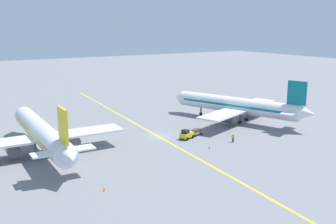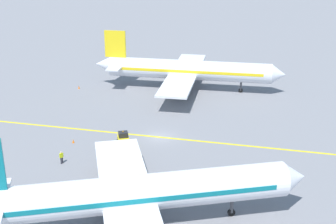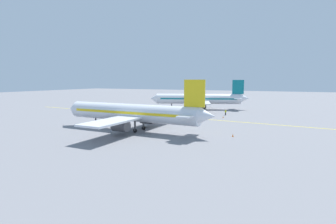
% 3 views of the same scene
% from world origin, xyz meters
% --- Properties ---
extents(ground_plane, '(400.00, 400.00, 0.00)m').
position_xyz_m(ground_plane, '(0.00, 0.00, 0.00)').
color(ground_plane, slate).
extents(apron_yellow_centreline, '(9.98, 119.65, 0.01)m').
position_xyz_m(apron_yellow_centreline, '(0.00, 0.00, 0.00)').
color(apron_yellow_centreline, yellow).
rests_on(apron_yellow_centreline, ground).
extents(airplane_at_gate, '(28.12, 35.47, 10.60)m').
position_xyz_m(airplane_at_gate, '(-22.51, 1.18, 3.71)').
color(airplane_at_gate, silver).
rests_on(airplane_at_gate, ground).
extents(airplane_adjacent_stand, '(28.09, 34.36, 10.60)m').
position_xyz_m(airplane_adjacent_stand, '(21.97, 1.41, 3.71)').
color(airplane_adjacent_stand, white).
rests_on(airplane_adjacent_stand, ground).
extents(baggage_tug_white, '(3.34, 2.58, 2.11)m').
position_xyz_m(baggage_tug_white, '(3.84, -4.29, 0.90)').
color(baggage_tug_white, gold).
rests_on(baggage_tug_white, ground).
extents(baggage_cart_trailing, '(2.93, 2.23, 1.24)m').
position_xyz_m(baggage_cart_trailing, '(6.92, -3.11, 0.76)').
color(baggage_cart_trailing, gray).
rests_on(baggage_cart_trailing, ground).
extents(ground_crew_worker, '(0.49, 0.39, 1.68)m').
position_xyz_m(ground_crew_worker, '(10.05, -10.81, 0.91)').
color(ground_crew_worker, '#23232D').
rests_on(ground_crew_worker, ground).
extents(traffic_cone_near_nose, '(0.32, 0.32, 0.55)m').
position_xyz_m(traffic_cone_near_nose, '(-19.69, -18.90, 0.28)').
color(traffic_cone_near_nose, orange).
rests_on(traffic_cone_near_nose, ground).
extents(traffic_cone_mid_apron, '(0.32, 0.32, 0.55)m').
position_xyz_m(traffic_cone_mid_apron, '(3.84, -11.55, 0.28)').
color(traffic_cone_mid_apron, orange).
rests_on(traffic_cone_mid_apron, ground).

